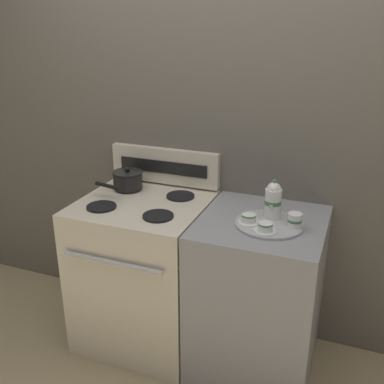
# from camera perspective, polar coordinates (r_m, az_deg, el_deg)

# --- Properties ---
(ground_plane) EXTENTS (6.00, 6.00, 0.00)m
(ground_plane) POSITION_cam_1_polar(r_m,az_deg,el_deg) (2.85, 0.46, -18.90)
(ground_plane) COLOR tan
(wall_back) EXTENTS (6.00, 0.05, 2.20)m
(wall_back) POSITION_cam_1_polar(r_m,az_deg,el_deg) (2.63, 3.30, 4.81)
(wall_back) COLOR #666056
(wall_back) RESTS_ON ground
(stove) EXTENTS (0.70, 0.69, 0.90)m
(stove) POSITION_cam_1_polar(r_m,az_deg,el_deg) (2.70, -5.97, -9.97)
(stove) COLOR beige
(stove) RESTS_ON ground
(control_panel) EXTENTS (0.69, 0.05, 0.22)m
(control_panel) POSITION_cam_1_polar(r_m,az_deg,el_deg) (2.72, -3.50, 3.33)
(control_panel) COLOR beige
(control_panel) RESTS_ON stove
(side_counter) EXTENTS (0.63, 0.66, 0.89)m
(side_counter) POSITION_cam_1_polar(r_m,az_deg,el_deg) (2.51, 8.31, -12.86)
(side_counter) COLOR #939399
(side_counter) RESTS_ON ground
(saucepan) EXTENTS (0.21, 0.29, 0.13)m
(saucepan) POSITION_cam_1_polar(r_m,az_deg,el_deg) (2.68, -8.22, 1.56)
(saucepan) COLOR black
(saucepan) RESTS_ON stove
(serving_tray) EXTENTS (0.34, 0.34, 0.01)m
(serving_tray) POSITION_cam_1_polar(r_m,az_deg,el_deg) (2.24, 9.78, -4.04)
(serving_tray) COLOR #B2B2B7
(serving_tray) RESTS_ON side_counter
(teapot) EXTENTS (0.08, 0.14, 0.20)m
(teapot) POSITION_cam_1_polar(r_m,az_deg,el_deg) (2.27, 10.25, -1.01)
(teapot) COLOR white
(teapot) RESTS_ON serving_tray
(teacup_left) EXTENTS (0.11, 0.11, 0.04)m
(teacup_left) POSITION_cam_1_polar(r_m,az_deg,el_deg) (2.14, 9.29, -4.44)
(teacup_left) COLOR white
(teacup_left) RESTS_ON serving_tray
(teacup_right) EXTENTS (0.11, 0.11, 0.04)m
(teacup_right) POSITION_cam_1_polar(r_m,az_deg,el_deg) (2.22, 7.21, -3.36)
(teacup_right) COLOR white
(teacup_right) RESTS_ON serving_tray
(creamer_jug) EXTENTS (0.07, 0.07, 0.07)m
(creamer_jug) POSITION_cam_1_polar(r_m,az_deg,el_deg) (2.21, 12.92, -3.51)
(creamer_jug) COLOR white
(creamer_jug) RESTS_ON serving_tray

